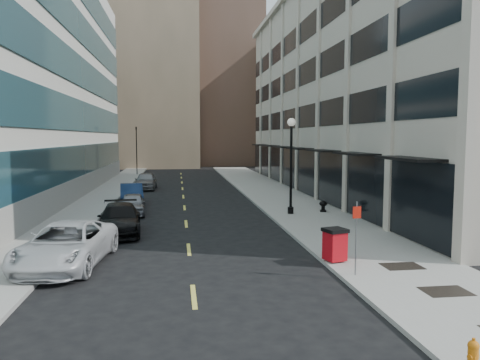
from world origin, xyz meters
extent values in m
plane|color=black|center=(0.00, 0.00, 0.00)|extent=(160.00, 160.00, 0.00)
cube|color=gray|center=(7.50, 20.00, 0.07)|extent=(5.00, 80.00, 0.15)
cube|color=gray|center=(-6.50, 20.00, 0.07)|extent=(3.00, 80.00, 0.15)
cube|color=#AFA794|center=(17.00, 27.00, 9.00)|extent=(14.00, 46.00, 18.00)
cube|color=black|center=(10.02, 27.00, 2.00)|extent=(0.18, 46.00, 3.60)
cube|color=black|center=(10.03, 27.00, 6.50)|extent=(0.12, 46.00, 1.80)
cube|color=black|center=(10.03, 27.00, 10.00)|extent=(0.12, 46.00, 1.80)
cube|color=black|center=(10.03, 27.00, 13.50)|extent=(0.12, 46.00, 1.80)
cube|color=#AFA794|center=(10.00, 4.00, 9.00)|extent=(0.35, 0.60, 18.00)
cube|color=#AFA794|center=(10.00, 10.00, 9.00)|extent=(0.35, 0.60, 18.00)
cube|color=#AFA794|center=(10.00, 16.00, 9.00)|extent=(0.35, 0.60, 18.00)
cube|color=#AFA794|center=(10.00, 22.00, 9.00)|extent=(0.35, 0.60, 18.00)
cube|color=#AFA794|center=(10.00, 28.00, 9.00)|extent=(0.35, 0.60, 18.00)
cube|color=#AFA794|center=(10.00, 34.00, 9.00)|extent=(0.35, 0.60, 18.00)
cube|color=#AFA794|center=(10.00, 40.00, 9.00)|extent=(0.35, 0.60, 18.00)
cube|color=#AFA794|center=(10.00, 46.00, 9.00)|extent=(0.35, 0.60, 18.00)
cube|color=black|center=(9.35, 7.00, 3.90)|extent=(1.30, 4.00, 0.12)
cube|color=black|center=(9.35, 13.00, 3.90)|extent=(1.30, 4.00, 0.12)
cube|color=black|center=(9.35, 19.00, 3.90)|extent=(1.30, 4.00, 0.12)
cube|color=black|center=(9.35, 25.00, 3.90)|extent=(1.30, 4.00, 0.12)
cube|color=black|center=(9.35, 31.00, 3.90)|extent=(1.30, 4.00, 0.12)
cube|color=black|center=(9.35, 37.00, 3.90)|extent=(1.30, 4.00, 0.12)
cube|color=black|center=(9.35, 43.00, 3.90)|extent=(1.30, 4.00, 0.12)
cube|color=gray|center=(-7.96, 27.00, 0.90)|extent=(0.20, 46.00, 1.80)
cube|color=#2C5D68|center=(-7.97, 27.00, 3.00)|extent=(0.14, 45.60, 2.40)
cube|color=#2C5D68|center=(-7.97, 27.00, 6.50)|extent=(0.14, 45.60, 2.40)
cube|color=#2C5D68|center=(-7.97, 27.00, 10.00)|extent=(0.14, 45.60, 2.40)
cube|color=#2C5D68|center=(-7.97, 27.00, 13.50)|extent=(0.14, 45.60, 2.40)
cube|color=#877158|center=(-4.00, 68.00, 14.00)|extent=(14.00, 18.00, 28.00)
cube|color=brown|center=(8.00, 72.00, 17.00)|extent=(12.00, 16.00, 34.00)
cube|color=#877158|center=(-14.00, 78.00, 11.00)|extent=(12.00, 14.00, 22.00)
cube|color=#AFA794|center=(18.00, 66.00, 10.00)|extent=(10.00, 14.00, 20.00)
cube|color=black|center=(7.60, 1.00, 0.15)|extent=(1.40, 1.00, 0.01)
cube|color=black|center=(7.60, 3.80, 0.15)|extent=(1.40, 1.00, 0.01)
cube|color=#D8CC4C|center=(0.00, 2.00, 0.01)|extent=(0.15, 2.20, 0.01)
cube|color=#D8CC4C|center=(0.00, 8.00, 0.01)|extent=(0.15, 2.20, 0.01)
cube|color=#D8CC4C|center=(0.00, 14.00, 0.01)|extent=(0.15, 2.20, 0.01)
cube|color=#D8CC4C|center=(0.00, 20.00, 0.01)|extent=(0.15, 2.20, 0.01)
cube|color=#D8CC4C|center=(0.00, 26.00, 0.01)|extent=(0.15, 2.20, 0.01)
cube|color=#D8CC4C|center=(0.00, 32.00, 0.01)|extent=(0.15, 2.20, 0.01)
cube|color=#D8CC4C|center=(0.00, 38.00, 0.01)|extent=(0.15, 2.20, 0.01)
cube|color=#D8CC4C|center=(0.00, 44.00, 0.01)|extent=(0.15, 2.20, 0.01)
cube|color=#D8CC4C|center=(0.00, 50.00, 0.01)|extent=(0.15, 2.20, 0.01)
cylinder|color=black|center=(-5.50, 48.00, 3.00)|extent=(0.12, 0.12, 6.00)
imported|color=black|center=(-5.50, 48.00, 5.99)|extent=(0.66, 0.66, 1.98)
imported|color=silver|center=(-4.60, 6.00, 0.81)|extent=(3.33, 6.10, 1.62)
imported|color=black|center=(-3.35, 11.79, 0.73)|extent=(2.48, 5.21, 1.47)
imported|color=gray|center=(-3.25, 17.61, 0.66)|extent=(1.79, 3.98, 1.33)
imported|color=#13274A|center=(-3.75, 22.32, 0.73)|extent=(2.06, 4.60, 1.47)
imported|color=slate|center=(-3.36, 31.87, 0.79)|extent=(1.95, 4.67, 1.58)
cylinder|color=orange|center=(5.30, -3.69, 0.46)|extent=(0.20, 0.20, 0.50)
sphere|color=orange|center=(5.30, -3.69, 0.72)|extent=(0.22, 0.22, 0.22)
cylinder|color=orange|center=(5.30, -3.69, 0.84)|extent=(0.06, 0.06, 0.09)
cylinder|color=orange|center=(5.30, -3.69, 0.52)|extent=(0.28, 0.20, 0.10)
cylinder|color=orange|center=(5.30, -3.71, 0.52)|extent=(0.19, 0.19, 0.14)
cube|color=#B80C15|center=(5.40, 4.79, 0.76)|extent=(0.85, 0.85, 1.10)
cube|color=black|center=(5.40, 4.79, 1.34)|extent=(0.96, 0.96, 0.13)
cylinder|color=black|center=(5.18, 5.16, 0.27)|extent=(0.07, 0.24, 0.24)
cylinder|color=black|center=(5.62, 5.16, 0.27)|extent=(0.07, 0.24, 0.24)
cylinder|color=black|center=(6.40, 15.79, 0.35)|extent=(0.36, 0.36, 0.40)
cylinder|color=black|center=(6.40, 15.79, 2.96)|extent=(0.16, 0.16, 5.17)
sphere|color=silver|center=(6.40, 15.79, 5.72)|extent=(0.49, 0.49, 0.49)
cone|color=black|center=(6.40, 15.79, 6.00)|extent=(0.13, 0.13, 0.20)
cylinder|color=slate|center=(5.51, 3.00, 1.41)|extent=(0.05, 0.05, 2.52)
cube|color=#B81A0C|center=(5.51, 2.98, 2.30)|extent=(0.30, 0.06, 0.40)
cube|color=black|center=(8.60, 16.23, 0.20)|extent=(0.44, 0.44, 0.11)
cylinder|color=black|center=(8.60, 16.23, 0.42)|extent=(0.23, 0.23, 0.35)
ellipsoid|color=black|center=(8.60, 16.23, 0.66)|extent=(0.50, 0.50, 0.35)
camera|label=1|loc=(-0.44, -11.86, 4.83)|focal=35.00mm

